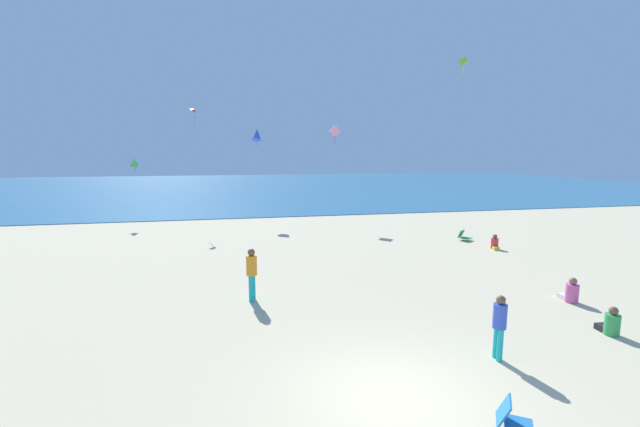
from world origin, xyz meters
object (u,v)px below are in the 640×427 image
Objects in this scene: person_2 at (571,293)px; kite_red at (194,110)px; kite_lime at (463,62)px; person_0 at (499,323)px; kite_green at (134,162)px; person_8 at (252,271)px; beach_chair_mid_beach at (464,236)px; kite_pink at (335,132)px; person_3 at (611,324)px; kite_blue at (257,134)px; beach_chair_far_left at (511,418)px; person_6 at (495,244)px.

person_2 is 0.50× the size of kite_red.
person_2 is 0.83× the size of kite_lime.
person_0 is at bearing 121.23° from person_2.
person_8 is at bearing -67.59° from kite_green.
kite_red is (4.16, -0.55, 3.48)m from kite_green.
beach_chair_mid_beach is 9.88m from kite_lime.
kite_red reaches higher than kite_pink.
kite_green is at bearing 41.03° from person_3.
kite_red reaches higher than kite_green.
person_3 is 23.76m from kite_blue.
kite_red is at bearing 153.37° from kite_lime.
kite_green is at bearing 148.41° from beach_chair_far_left.
beach_chair_far_left is at bearing -15.46° from person_6.
person_6 is (0.40, -2.18, 0.04)m from beach_chair_mid_beach.
person_2 is at bearing -101.90° from kite_lime.
person_3 reaches higher than beach_chair_mid_beach.
kite_pink is at bearing 11.37° from person_2.
kite_pink is at bearing 176.04° from beach_chair_mid_beach.
kite_green is at bearing 172.45° from kite_red.
person_3 is 1.05× the size of person_6.
kite_blue is at bearing 24.54° from person_2.
kite_red reaches higher than beach_chair_far_left.
kite_green is at bearing -155.09° from beach_chair_mid_beach.
kite_green is 22.04m from kite_lime.
person_3 reaches higher than beach_chair_far_left.
person_8 is 18.24m from kite_red.
person_6 is 20.69m from kite_red.
kite_pink is at bearing 117.78° from beach_chair_far_left.
beach_chair_far_left is 0.94× the size of person_2.
kite_green is at bearing 178.78° from kite_blue.
person_2 is 14.95m from kite_lime.
kite_pink is at bearing -132.86° from person_6.
kite_pink is at bearing 133.13° from kite_lime.
person_8 is 18.95m from kite_green.
beach_chair_far_left is 0.62× the size of kite_pink.
person_2 is 0.66× the size of kite_pink.
beach_chair_mid_beach is 11.86m from person_3.
beach_chair_mid_beach is 21.95m from kite_green.
kite_red is at bearing 34.48° from person_2.
beach_chair_far_left is 14.75m from person_6.
kite_blue is 1.32× the size of kite_lime.
person_0 reaches higher than person_2.
beach_chair_far_left is at bearing -65.20° from beach_chair_mid_beach.
kite_lime reaches higher than beach_chair_far_left.
kite_red is (-13.08, 18.97, 7.35)m from person_2.
person_3 reaches higher than person_6.
kite_lime reaches higher than beach_chair_mid_beach.
person_8 reaches higher than person_2.
person_6 is 17.49m from kite_blue.
person_0 is 1.25× the size of kite_pink.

